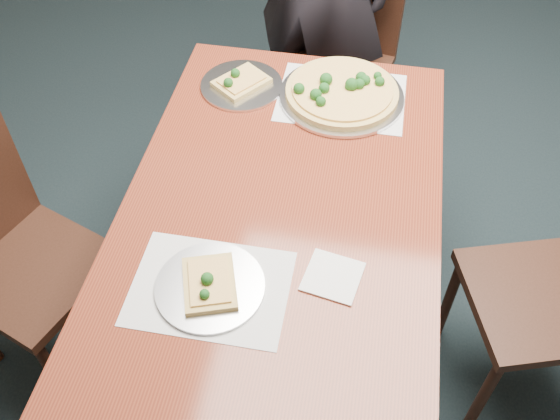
% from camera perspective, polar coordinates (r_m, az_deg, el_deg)
% --- Properties ---
extents(ground, '(8.00, 8.00, 0.00)m').
position_cam_1_polar(ground, '(2.58, 8.87, -5.44)').
color(ground, black).
rests_on(ground, ground).
extents(dining_table, '(0.90, 1.50, 0.75)m').
position_cam_1_polar(dining_table, '(1.83, 0.00, -1.90)').
color(dining_table, '#5E2012').
rests_on(dining_table, ground).
extents(chair_far, '(0.49, 0.49, 0.91)m').
position_cam_1_polar(chair_far, '(2.78, 5.80, 14.41)').
color(chair_far, black).
rests_on(chair_far, ground).
extents(chair_left, '(0.54, 0.54, 0.91)m').
position_cam_1_polar(chair_left, '(2.14, -23.46, -3.30)').
color(chair_left, black).
rests_on(chair_left, ground).
extents(placemat_main, '(0.42, 0.32, 0.00)m').
position_cam_1_polar(placemat_main, '(2.13, 5.63, 10.20)').
color(placemat_main, white).
rests_on(placemat_main, dining_table).
extents(placemat_near, '(0.40, 0.30, 0.00)m').
position_cam_1_polar(placemat_near, '(1.61, -6.40, -7.08)').
color(placemat_near, white).
rests_on(placemat_near, dining_table).
extents(pizza_pan, '(0.42, 0.42, 0.07)m').
position_cam_1_polar(pizza_pan, '(2.12, 5.66, 10.67)').
color(pizza_pan, silver).
rests_on(pizza_pan, dining_table).
extents(slice_plate_near, '(0.28, 0.28, 0.06)m').
position_cam_1_polar(slice_plate_near, '(1.60, -6.45, -6.85)').
color(slice_plate_near, silver).
rests_on(slice_plate_near, dining_table).
extents(slice_plate_far, '(0.28, 0.28, 0.06)m').
position_cam_1_polar(slice_plate_far, '(2.17, -3.58, 11.46)').
color(slice_plate_far, silver).
rests_on(slice_plate_far, dining_table).
extents(napkin, '(0.16, 0.16, 0.01)m').
position_cam_1_polar(napkin, '(1.62, 4.84, -6.08)').
color(napkin, white).
rests_on(napkin, dining_table).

